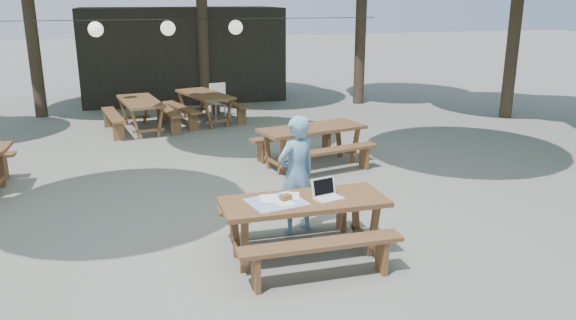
# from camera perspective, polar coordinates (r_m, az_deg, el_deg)

# --- Properties ---
(ground) EXTENTS (80.00, 80.00, 0.00)m
(ground) POSITION_cam_1_polar(r_m,az_deg,el_deg) (8.33, -6.65, -5.71)
(ground) COLOR #61615D
(ground) RESTS_ON ground
(pavilion) EXTENTS (6.00, 3.00, 2.80)m
(pavilion) POSITION_cam_1_polar(r_m,az_deg,el_deg) (18.30, -10.76, 10.61)
(pavilion) COLOR black
(pavilion) RESTS_ON ground
(main_picnic_table) EXTENTS (2.00, 1.58, 0.75)m
(main_picnic_table) POSITION_cam_1_polar(r_m,az_deg,el_deg) (6.91, 1.60, -6.85)
(main_picnic_table) COLOR #4F301B
(main_picnic_table) RESTS_ON ground
(picnic_table_ne) EXTENTS (2.21, 1.97, 0.75)m
(picnic_table_ne) POSITION_cam_1_polar(r_m,az_deg,el_deg) (10.64, 2.44, 1.45)
(picnic_table_ne) COLOR #4F301B
(picnic_table_ne) RESTS_ON ground
(picnic_table_far_w) EXTENTS (1.86, 2.12, 0.75)m
(picnic_table_far_w) POSITION_cam_1_polar(r_m,az_deg,el_deg) (13.91, -14.71, 4.45)
(picnic_table_far_w) COLOR #4F301B
(picnic_table_far_w) RESTS_ON ground
(picnic_table_far_e) EXTENTS (2.06, 2.27, 0.75)m
(picnic_table_far_e) POSITION_cam_1_polar(r_m,az_deg,el_deg) (14.57, -8.43, 5.32)
(picnic_table_far_e) COLOR #4F301B
(picnic_table_far_e) RESTS_ON ground
(woman) EXTENTS (0.69, 0.57, 1.62)m
(woman) POSITION_cam_1_polar(r_m,az_deg,el_deg) (7.50, 0.86, -1.51)
(woman) COLOR #6A98C1
(woman) RESTS_ON ground
(plastic_chair) EXTENTS (0.51, 0.51, 0.90)m
(plastic_chair) POSITION_cam_1_polar(r_m,az_deg,el_deg) (15.12, -6.91, 5.27)
(plastic_chair) COLOR white
(plastic_chair) RESTS_ON ground
(laptop) EXTENTS (0.39, 0.34, 0.24)m
(laptop) POSITION_cam_1_polar(r_m,az_deg,el_deg) (6.82, 3.91, -3.36)
(laptop) COLOR white
(laptop) RESTS_ON main_picnic_table
(tabletop_clutter) EXTENTS (0.75, 0.67, 0.08)m
(tabletop_clutter) POSITION_cam_1_polar(r_m,az_deg,el_deg) (6.70, -0.97, -4.16)
(tabletop_clutter) COLOR #3761BC
(tabletop_clutter) RESTS_ON main_picnic_table
(paper_lanterns) EXTENTS (9.00, 0.34, 0.38)m
(paper_lanterns) POSITION_cam_1_polar(r_m,az_deg,el_deg) (13.70, -12.04, 12.97)
(paper_lanterns) COLOR black
(paper_lanterns) RESTS_ON ground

